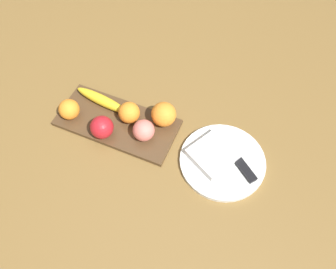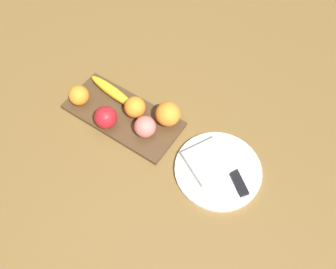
# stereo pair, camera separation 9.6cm
# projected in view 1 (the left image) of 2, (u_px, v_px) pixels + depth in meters

# --- Properties ---
(ground_plane) EXTENTS (2.40, 2.40, 0.00)m
(ground_plane) POSITION_uv_depth(u_px,v_px,m) (123.00, 134.00, 1.01)
(ground_plane) COLOR brown
(fruit_tray) EXTENTS (0.37, 0.17, 0.01)m
(fruit_tray) POSITION_uv_depth(u_px,v_px,m) (117.00, 123.00, 1.03)
(fruit_tray) COLOR #4D3620
(fruit_tray) RESTS_ON ground_plane
(apple) EXTENTS (0.07, 0.07, 0.07)m
(apple) POSITION_uv_depth(u_px,v_px,m) (102.00, 127.00, 0.97)
(apple) COLOR red
(apple) RESTS_ON fruit_tray
(banana) EXTENTS (0.19, 0.06, 0.03)m
(banana) POSITION_uv_depth(u_px,v_px,m) (102.00, 100.00, 1.05)
(banana) COLOR yellow
(banana) RESTS_ON fruit_tray
(orange_near_apple) EXTENTS (0.06, 0.06, 0.06)m
(orange_near_apple) POSITION_uv_depth(u_px,v_px,m) (130.00, 113.00, 1.00)
(orange_near_apple) COLOR orange
(orange_near_apple) RESTS_ON fruit_tray
(orange_near_banana) EXTENTS (0.06, 0.06, 0.06)m
(orange_near_banana) POSITION_uv_depth(u_px,v_px,m) (69.00, 109.00, 1.01)
(orange_near_banana) COLOR orange
(orange_near_banana) RESTS_ON fruit_tray
(orange_center) EXTENTS (0.07, 0.07, 0.07)m
(orange_center) POSITION_uv_depth(u_px,v_px,m) (164.00, 114.00, 0.99)
(orange_center) COLOR orange
(orange_center) RESTS_ON fruit_tray
(peach) EXTENTS (0.06, 0.06, 0.06)m
(peach) POSITION_uv_depth(u_px,v_px,m) (144.00, 130.00, 0.97)
(peach) COLOR #E3776B
(peach) RESTS_ON fruit_tray
(dinner_plate) EXTENTS (0.24, 0.24, 0.01)m
(dinner_plate) POSITION_uv_depth(u_px,v_px,m) (222.00, 161.00, 0.96)
(dinner_plate) COLOR white
(dinner_plate) RESTS_ON ground_plane
(folded_napkin) EXTENTS (0.15, 0.16, 0.02)m
(folded_napkin) POSITION_uv_depth(u_px,v_px,m) (213.00, 154.00, 0.95)
(folded_napkin) COLOR white
(folded_napkin) RESTS_ON dinner_plate
(knife) EXTENTS (0.16, 0.13, 0.01)m
(knife) POSITION_uv_depth(u_px,v_px,m) (241.00, 164.00, 0.94)
(knife) COLOR silver
(knife) RESTS_ON dinner_plate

